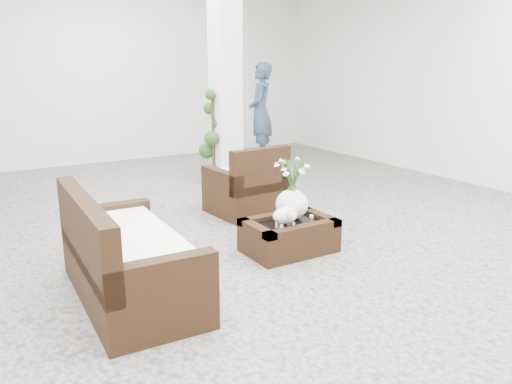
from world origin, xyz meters
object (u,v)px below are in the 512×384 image
armchair (245,179)px  loveseat (130,246)px  coffee_table (289,237)px  topiary (213,138)px

armchair → loveseat: size_ratio=0.53×
coffee_table → loveseat: loveseat is taller
coffee_table → topiary: topiary is taller
armchair → topiary: size_ratio=0.61×
armchair → loveseat: loveseat is taller
coffee_table → topiary: (0.72, 3.16, 0.57)m
loveseat → armchair: bearing=-49.2°
coffee_table → armchair: bearing=77.7°
armchair → topiary: topiary is taller
loveseat → topiary: 4.15m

